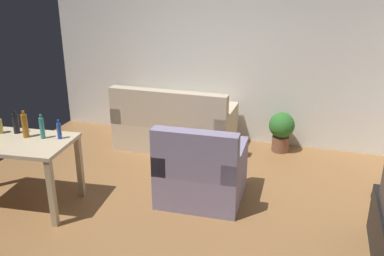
% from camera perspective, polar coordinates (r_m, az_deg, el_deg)
% --- Properties ---
extents(ground_plane, '(5.20, 4.40, 0.02)m').
position_cam_1_polar(ground_plane, '(4.72, -3.01, -10.61)').
color(ground_plane, olive).
extents(wall_rear, '(5.20, 0.10, 2.70)m').
position_cam_1_polar(wall_rear, '(6.24, 3.82, 10.54)').
color(wall_rear, silver).
rests_on(wall_rear, ground_plane).
extents(couch, '(1.66, 0.84, 0.92)m').
position_cam_1_polar(couch, '(6.08, -2.35, 0.12)').
color(couch, beige).
rests_on(couch, ground_plane).
extents(desk, '(1.26, 0.81, 0.76)m').
position_cam_1_polar(desk, '(4.83, -22.78, -2.74)').
color(desk, '#C6B28E').
rests_on(desk, ground_plane).
extents(potted_plant, '(0.36, 0.36, 0.57)m').
position_cam_1_polar(potted_plant, '(6.07, 11.96, -0.15)').
color(potted_plant, brown).
rests_on(potted_plant, ground_plane).
extents(armchair, '(0.93, 0.87, 0.92)m').
position_cam_1_polar(armchair, '(4.70, 1.21, -6.12)').
color(armchair, gray).
rests_on(armchair, ground_plane).
extents(bottle_dark, '(0.07, 0.07, 0.26)m').
position_cam_1_polar(bottle_dark, '(4.95, -22.66, 0.62)').
color(bottle_dark, black).
rests_on(bottle_dark, desk).
extents(bottle_amber, '(0.06, 0.06, 0.29)m').
position_cam_1_polar(bottle_amber, '(4.79, -21.60, 0.32)').
color(bottle_amber, '#9E6019').
rests_on(bottle_amber, desk).
extents(bottle_tall, '(0.05, 0.05, 0.27)m').
position_cam_1_polar(bottle_tall, '(4.69, -19.56, 0.02)').
color(bottle_tall, teal).
rests_on(bottle_tall, desk).
extents(bottle_blue, '(0.05, 0.05, 0.21)m').
position_cam_1_polar(bottle_blue, '(4.64, -17.47, -0.34)').
color(bottle_blue, '#2347A3').
rests_on(bottle_blue, desk).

